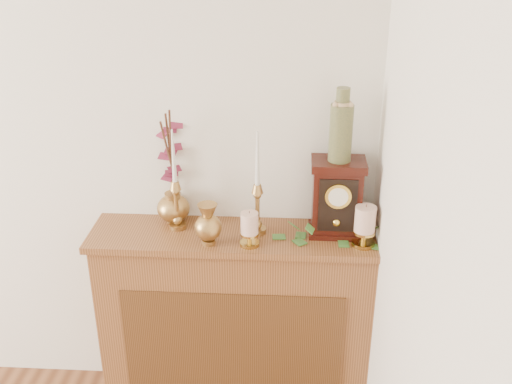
# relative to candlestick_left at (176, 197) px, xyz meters

# --- Properties ---
(console_shelf) EXTENTS (1.24, 0.34, 0.93)m
(console_shelf) POSITION_rel_candlestick_left_xyz_m (0.25, -0.03, -0.64)
(console_shelf) COLOR brown
(console_shelf) RESTS_ON ground
(candlestick_left) EXTENTS (0.07, 0.07, 0.45)m
(candlestick_left) POSITION_rel_candlestick_left_xyz_m (0.00, 0.00, 0.00)
(candlestick_left) COLOR #B78B49
(candlestick_left) RESTS_ON console_shelf
(candlestick_center) EXTENTS (0.08, 0.08, 0.45)m
(candlestick_center) POSITION_rel_candlestick_left_xyz_m (0.35, -0.02, 0.00)
(candlestick_center) COLOR #B78B49
(candlestick_center) RESTS_ON console_shelf
(bud_vase) EXTENTS (0.11, 0.11, 0.18)m
(bud_vase) POSITION_rel_candlestick_left_xyz_m (0.15, -0.13, -0.06)
(bud_vase) COLOR #B78B49
(bud_vase) RESTS_ON console_shelf
(ginger_jar) EXTENTS (0.22, 0.23, 0.53)m
(ginger_jar) POSITION_rel_candlestick_left_xyz_m (-0.03, 0.09, 0.09)
(ginger_jar) COLOR #B78B49
(ginger_jar) RESTS_ON console_shelf
(pillar_candle_left) EXTENTS (0.08, 0.08, 0.16)m
(pillar_candle_left) POSITION_rel_candlestick_left_xyz_m (0.32, -0.13, -0.07)
(pillar_candle_left) COLOR #B3903E
(pillar_candle_left) RESTS_ON console_shelf
(pillar_candle_right) EXTENTS (0.10, 0.10, 0.19)m
(pillar_candle_right) POSITION_rel_candlestick_left_xyz_m (0.79, -0.10, -0.05)
(pillar_candle_right) COLOR #B3903E
(pillar_candle_right) RESTS_ON console_shelf
(ivy_garland) EXTENTS (0.40, 0.23, 0.09)m
(ivy_garland) POSITION_rel_candlestick_left_xyz_m (0.68, -0.07, -0.13)
(ivy_garland) COLOR #376B28
(ivy_garland) RESTS_ON console_shelf
(mantel_clock) EXTENTS (0.22, 0.16, 0.33)m
(mantel_clock) POSITION_rel_candlestick_left_xyz_m (0.68, -0.01, 0.02)
(mantel_clock) COLOR #38100B
(mantel_clock) RESTS_ON console_shelf
(ceramic_vase) EXTENTS (0.09, 0.09, 0.30)m
(ceramic_vase) POSITION_rel_candlestick_left_xyz_m (0.68, -0.00, 0.32)
(ceramic_vase) COLOR #1C382B
(ceramic_vase) RESTS_ON mantel_clock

